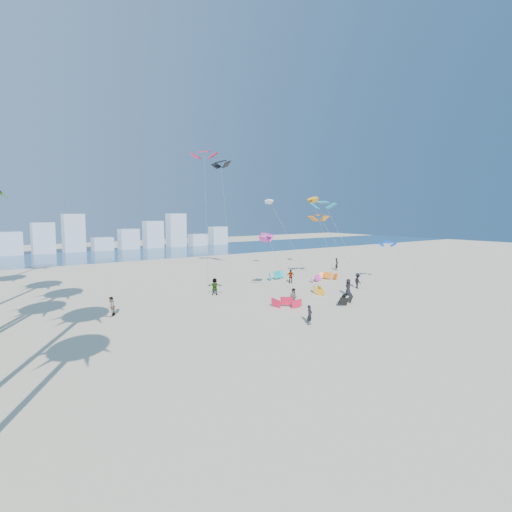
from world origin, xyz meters
TOP-DOWN VIEW (x-y plane):
  - ground at (0.00, 0.00)m, footprint 220.00×220.00m
  - ocean at (0.00, 72.00)m, footprint 220.00×220.00m
  - kitesurfer_near at (0.65, 5.58)m, footprint 0.66×0.53m
  - kitesurfer_mid at (4.04, 11.44)m, footprint 0.90×1.02m
  - kitesurfers_far at (8.02, 18.26)m, footprint 38.29×15.50m
  - grounded_kites at (11.43, 17.41)m, footprint 17.39×17.43m
  - flying_kites at (11.64, 24.22)m, footprint 21.34×23.47m
  - distant_skyline at (-1.19, 82.00)m, footprint 85.00×3.00m

SIDE VIEW (x-z plane):
  - ground at x=0.00m, z-range 0.00..0.00m
  - ocean at x=0.00m, z-range 0.01..0.01m
  - grounded_kites at x=11.43m, z-range -0.06..0.97m
  - kitesurfer_near at x=0.65m, z-range 0.00..1.58m
  - kitesurfer_mid at x=4.04m, z-range 0.00..1.75m
  - kitesurfers_far at x=8.02m, z-range -0.04..1.84m
  - distant_skyline at x=-1.19m, z-range -1.11..7.29m
  - flying_kites at x=11.64m, z-range 2.82..20.09m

